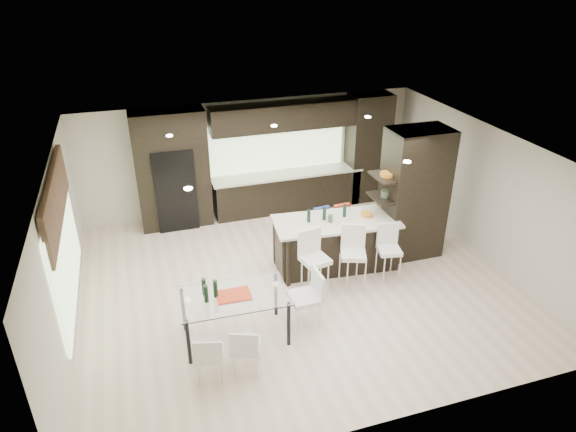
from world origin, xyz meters
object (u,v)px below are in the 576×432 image
object	(u,v)px
chair_far	(210,357)
chair_end	(305,301)
stool_right	(388,260)
kitchen_island	(335,243)
dining_table	(235,317)
chair_near	(246,349)
stool_mid	(353,265)
stool_left	(315,271)
floor_vase	(329,241)
bench	(338,235)

from	to	relation	value
chair_far	chair_end	distance (m)	1.91
stool_right	kitchen_island	bearing A→B (deg)	143.10
dining_table	chair_near	xyz separation A→B (m)	(0.00, -0.78, -0.03)
stool_mid	chair_near	distance (m)	2.83
stool_mid	chair_far	size ratio (longest dim) A/B	1.30
stool_left	stool_mid	xyz separation A→B (m)	(0.75, 0.01, -0.01)
floor_vase	chair_end	distance (m)	1.88
bench	floor_vase	bearing A→B (deg)	-129.46
stool_mid	floor_vase	bearing A→B (deg)	119.40
kitchen_island	bench	bearing A→B (deg)	68.71
dining_table	floor_vase	bearing A→B (deg)	36.51
stool_right	dining_table	distance (m)	3.23
stool_right	chair_end	bearing A→B (deg)	-148.00
kitchen_island	stool_mid	bearing A→B (deg)	-84.57
dining_table	chair_end	distance (m)	1.20
stool_mid	bench	distance (m)	1.61
floor_vase	stool_mid	bearing A→B (deg)	-80.43
dining_table	chair_near	size ratio (longest dim) A/B	2.22
kitchen_island	dining_table	size ratio (longest dim) A/B	1.41
chair_far	chair_near	bearing A→B (deg)	13.87
chair_far	kitchen_island	bearing A→B (deg)	52.79
stool_left	chair_near	world-z (taller)	stool_left
stool_left	chair_far	distance (m)	2.65
stool_right	floor_vase	distance (m)	1.20
kitchen_island	stool_mid	distance (m)	0.85
chair_far	stool_mid	bearing A→B (deg)	41.21
kitchen_island	chair_end	size ratio (longest dim) A/B	2.66
stool_right	floor_vase	world-z (taller)	floor_vase
chair_near	chair_far	bearing A→B (deg)	-159.07
chair_far	floor_vase	bearing A→B (deg)	53.82
bench	dining_table	distance (m)	3.57
bench	chair_end	bearing A→B (deg)	-129.62
stool_right	chair_end	xyz separation A→B (m)	(-1.95, -0.75, -0.00)
stool_left	chair_end	xyz separation A→B (m)	(-0.44, -0.72, -0.06)
bench	chair_near	xyz separation A→B (m)	(-2.74, -3.06, 0.13)
kitchen_island	chair_far	world-z (taller)	kitchen_island
dining_table	chair_far	xyz separation A→B (m)	(-0.54, -0.78, -0.03)
dining_table	chair_near	distance (m)	0.78
kitchen_island	stool_mid	xyz separation A→B (m)	(0.00, -0.85, -0.00)
stool_right	chair_near	world-z (taller)	stool_right
stool_mid	chair_end	bearing A→B (deg)	-128.80
chair_end	bench	bearing A→B (deg)	-36.35
stool_right	dining_table	bearing A→B (deg)	-155.63
dining_table	chair_end	world-z (taller)	chair_end
stool_left	bench	bearing A→B (deg)	42.75
kitchen_island	stool_left	size ratio (longest dim) A/B	2.35
dining_table	chair_far	bearing A→B (deg)	-122.88
stool_right	dining_table	xyz separation A→B (m)	(-3.14, -0.75, -0.05)
floor_vase	stool_right	bearing A→B (deg)	-42.11
floor_vase	dining_table	xyz separation A→B (m)	(-2.25, -1.55, -0.16)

